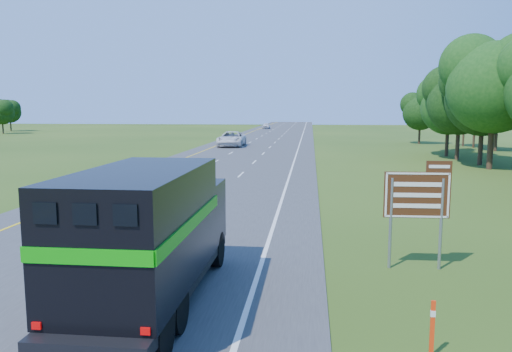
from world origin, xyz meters
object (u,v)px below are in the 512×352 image
object	(u,v)px
far_car	(266,126)
white_suv	(232,139)
exit_sign	(418,199)
horse_truck	(150,232)

from	to	relation	value
far_car	white_suv	bearing A→B (deg)	-90.44
exit_sign	horse_truck	bearing A→B (deg)	-154.28
white_suv	far_car	size ratio (longest dim) A/B	1.65
horse_truck	exit_sign	size ratio (longest dim) A/B	2.34
white_suv	exit_sign	bearing A→B (deg)	-75.44
horse_truck	exit_sign	xyz separation A→B (m)	(7.26, 3.74, 0.28)
horse_truck	exit_sign	world-z (taller)	horse_truck
white_suv	horse_truck	bearing A→B (deg)	-84.05
horse_truck	exit_sign	distance (m)	8.17
horse_truck	far_car	distance (m)	111.60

